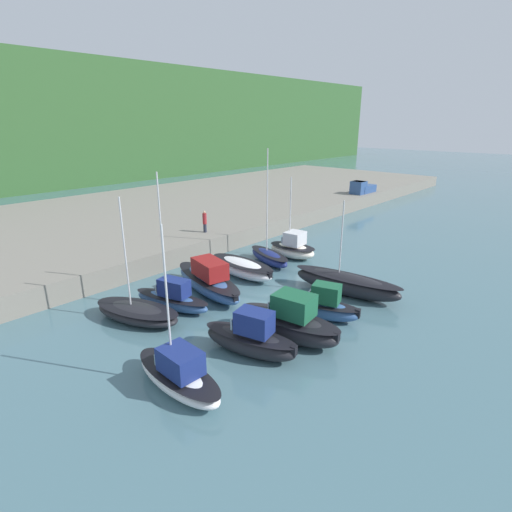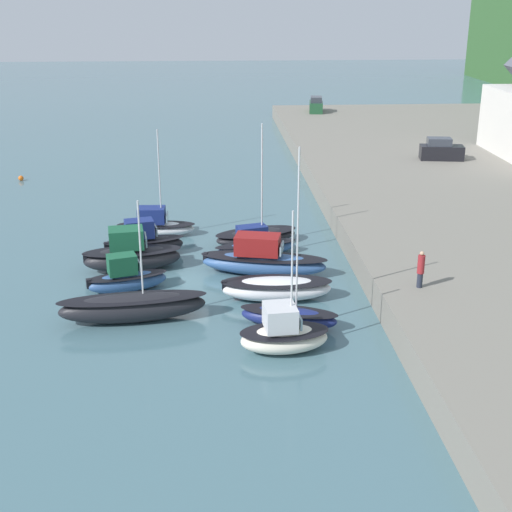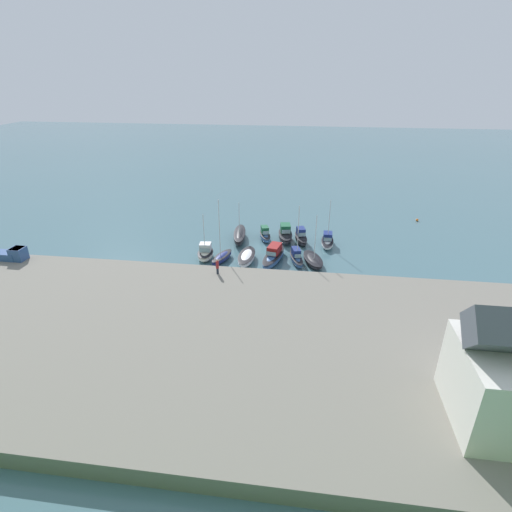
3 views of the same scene
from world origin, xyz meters
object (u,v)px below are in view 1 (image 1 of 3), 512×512
moored_boat_7 (251,339)px  moored_boat_9 (323,306)px  moored_boat_2 (208,281)px  moored_boat_4 (269,257)px  moored_boat_6 (179,374)px  moored_boat_5 (293,248)px  moored_boat_8 (289,323)px  pickup_truck_0 (362,188)px  moored_boat_3 (242,268)px  moored_boat_1 (172,298)px  moored_boat_0 (137,313)px  moored_boat_10 (346,284)px  person_on_quay (205,221)px

moored_boat_7 → moored_boat_9: size_ratio=1.12×
moored_boat_2 → moored_boat_9: moored_boat_2 is taller
moored_boat_4 → moored_boat_6: (-16.36, -8.38, 0.16)m
moored_boat_5 → moored_boat_8: 14.86m
moored_boat_6 → pickup_truck_0: (46.00, 15.38, 1.76)m
moored_boat_3 → moored_boat_7: size_ratio=1.15×
moored_boat_6 → pickup_truck_0: size_ratio=1.69×
moored_boat_9 → pickup_truck_0: bearing=7.9°
moored_boat_7 → moored_boat_1: bearing=72.8°
moored_boat_0 → moored_boat_5: moored_boat_0 is taller
moored_boat_7 → moored_boat_10: size_ratio=0.69×
moored_boat_8 → moored_boat_3: bearing=51.3°
moored_boat_2 → moored_boat_7: moored_boat_2 is taller
moored_boat_9 → moored_boat_6: bearing=157.5°
moored_boat_5 → moored_boat_1: bearing=176.7°
moored_boat_5 → moored_boat_9: moored_boat_5 is taller
moored_boat_6 → moored_boat_4: bearing=28.8°
moored_boat_3 → moored_boat_9: moored_boat_9 is taller
moored_boat_2 → pickup_truck_0: bearing=24.3°
moored_boat_6 → moored_boat_9: size_ratio=1.54×
pickup_truck_0 → moored_boat_6: bearing=109.9°
moored_boat_3 → pickup_truck_0: 34.30m
moored_boat_8 → pickup_truck_0: 42.18m
moored_boat_4 → moored_boat_10: 8.70m
moored_boat_4 → person_on_quay: moored_boat_4 is taller
moored_boat_2 → moored_boat_7: 8.93m
moored_boat_0 → moored_boat_8: size_ratio=1.19×
moored_boat_1 → moored_boat_10: moored_boat_1 is taller
moored_boat_0 → moored_boat_1: bearing=-22.6°
moored_boat_6 → moored_boat_8: 7.27m
moored_boat_0 → pickup_truck_0: 44.37m
pickup_truck_0 → person_on_quay: (-30.68, 0.46, 0.28)m
moored_boat_8 → moored_boat_9: moored_boat_8 is taller
moored_boat_1 → pickup_truck_0: (41.05, 8.13, 1.74)m
moored_boat_9 → pickup_truck_0: 38.95m
moored_boat_0 → moored_boat_6: moored_boat_6 is taller
moored_boat_3 → moored_boat_4: (3.82, 0.34, -0.07)m
moored_boat_6 → person_on_quay: moored_boat_6 is taller
moored_boat_1 → moored_boat_5: bearing=-13.0°
moored_boat_3 → moored_boat_4: moored_boat_4 is taller
moored_boat_8 → pickup_truck_0: bearing=14.8°
moored_boat_1 → moored_boat_10: bearing=-51.8°
moored_boat_0 → moored_boat_6: size_ratio=0.99×
moored_boat_7 → moored_boat_8: (2.70, -0.56, 0.11)m
moored_boat_4 → moored_boat_9: bearing=-103.7°
moored_boat_8 → moored_boat_9: bearing=-7.7°
moored_boat_3 → moored_boat_6: moored_boat_6 is taller
moored_boat_6 → moored_boat_3: bearing=34.3°
person_on_quay → pickup_truck_0: bearing=-0.9°
moored_boat_9 → moored_boat_3: bearing=61.6°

